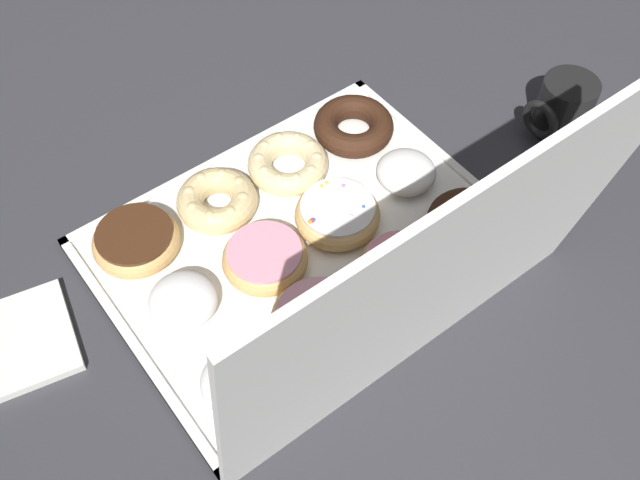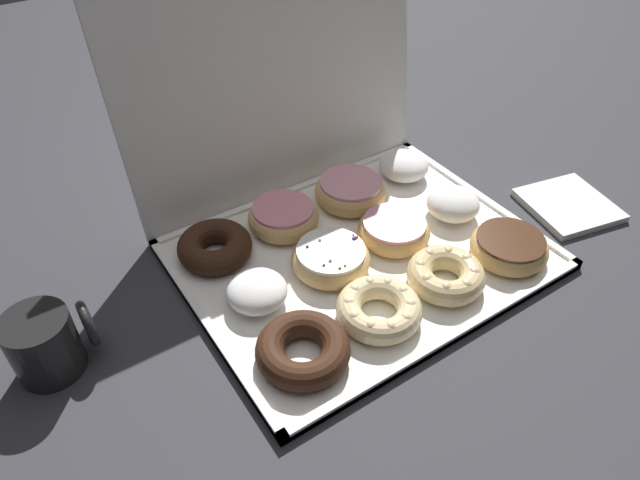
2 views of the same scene
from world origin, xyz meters
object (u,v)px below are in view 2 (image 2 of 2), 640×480
Objects in this scene: pink_frosted_donut_10 at (351,191)px; napkin_stack at (568,205)px; pink_frosted_donut_6 at (395,231)px; donut_box at (361,256)px; powdered_filled_donut_4 at (258,293)px; powdered_filled_donut_7 at (453,204)px; pink_frosted_donut_9 at (283,217)px; sprinkle_donut_5 at (331,258)px; chocolate_cake_ring_donut_8 at (215,247)px; chocolate_cake_ring_donut_0 at (303,350)px; cruller_donut_2 at (446,274)px; chocolate_frosted_donut_3 at (509,247)px; cruller_donut_1 at (379,309)px; powdered_filled_donut_11 at (404,166)px; coffee_mug at (46,343)px.

pink_frosted_donut_10 reaches higher than napkin_stack.
pink_frosted_donut_6 is 0.32m from napkin_stack.
donut_box is 6.21× the size of powdered_filled_donut_4.
powdered_filled_donut_7 is 0.75× the size of pink_frosted_donut_9.
powdered_filled_donut_4 is at bearing -178.90° from donut_box.
donut_box is 4.49× the size of sprinkle_donut_5.
chocolate_cake_ring_donut_8 is (-0.01, 0.12, -0.00)m from powdered_filled_donut_4.
pink_frosted_donut_6 is (0.24, 0.11, 0.00)m from chocolate_cake_ring_donut_0.
chocolate_frosted_donut_3 is at bearing -3.65° from cruller_donut_2.
chocolate_cake_ring_donut_8 is (-0.37, 0.24, 0.00)m from chocolate_frosted_donut_3.
donut_box is 0.07m from pink_frosted_donut_6.
chocolate_cake_ring_donut_0 is 0.12m from cruller_donut_1.
pink_frosted_donut_6 is at bearing -25.79° from chocolate_cake_ring_donut_8.
pink_frosted_donut_9 is at bearing 91.75° from cruller_donut_1.
powdered_filled_donut_11 reaches higher than donut_box.
cruller_donut_1 is (-0.06, -0.12, 0.02)m from donut_box.
sprinkle_donut_5 is (0.12, 0.00, -0.00)m from powdered_filled_donut_4.
napkin_stack is (0.81, -0.14, -0.04)m from coffee_mug.
pink_frosted_donut_9 reaches higher than napkin_stack.
powdered_filled_donut_7 is (0.36, -0.00, 0.00)m from powdered_filled_donut_4.
pink_frosted_donut_9 is 0.38m from coffee_mug.
cruller_donut_1 is at bearing -88.25° from pink_frosted_donut_9.
pink_frosted_donut_10 is at bearing -0.04° from chocolate_cake_ring_donut_8.
powdered_filled_donut_4 is at bearing 137.09° from cruller_donut_1.
powdered_filled_donut_11 is at bearing 1.17° from chocolate_cake_ring_donut_8.
powdered_filled_donut_7 is 0.21m from napkin_stack.
pink_frosted_donut_6 is 1.31× the size of powdered_filled_donut_7.
powdered_filled_donut_11 reaches higher than napkin_stack.
cruller_donut_1 is 0.12m from sprinkle_donut_5.
powdered_filled_donut_11 is at bearing 33.95° from donut_box.
chocolate_frosted_donut_3 is 1.37× the size of powdered_filled_donut_4.
chocolate_cake_ring_donut_0 and cruller_donut_1 have the same top height.
powdered_filled_donut_11 is at bearing 19.38° from powdered_filled_donut_4.
chocolate_cake_ring_donut_8 reaches higher than pink_frosted_donut_6.
donut_box is 3.85× the size of napkin_stack.
chocolate_cake_ring_donut_8 is 1.29× the size of powdered_filled_donut_11.
cruller_donut_2 is (0.24, -0.00, 0.00)m from chocolate_cake_ring_donut_0.
pink_frosted_donut_9 is at bearing 118.45° from donut_box.
cruller_donut_2 is 1.32× the size of powdered_filled_donut_4.
chocolate_cake_ring_donut_8 is at bearing 146.48° from chocolate_frosted_donut_3.
chocolate_frosted_donut_3 is 1.03× the size of chocolate_cake_ring_donut_8.
napkin_stack is (0.55, -0.21, -0.02)m from chocolate_cake_ring_donut_8.
chocolate_frosted_donut_3 is 0.65m from coffee_mug.
cruller_donut_2 is at bearing 176.35° from chocolate_frosted_donut_3.
chocolate_cake_ring_donut_0 is 0.26m from pink_frosted_donut_9.
coffee_mug is (-0.37, -0.07, 0.02)m from pink_frosted_donut_9.
chocolate_cake_ring_donut_0 reaches higher than napkin_stack.
cruller_donut_1 is at bearing -23.70° from coffee_mug.
powdered_filled_donut_7 is 0.76× the size of chocolate_cake_ring_donut_8.
pink_frosted_donut_9 is at bearing 135.88° from pink_frosted_donut_6.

